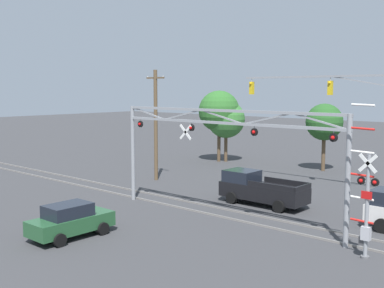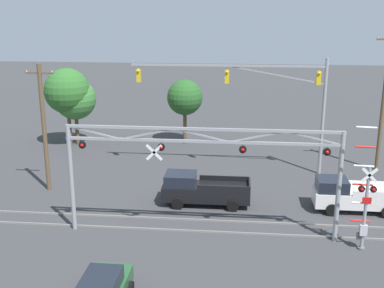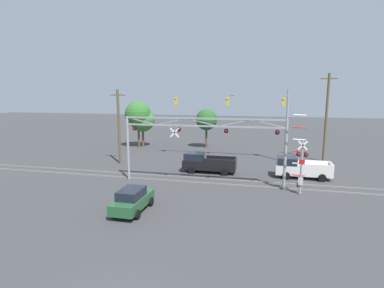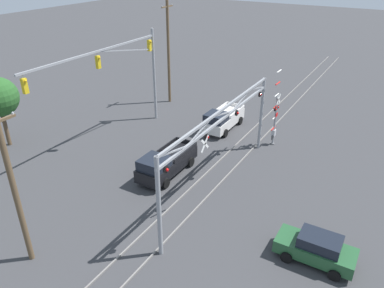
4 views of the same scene
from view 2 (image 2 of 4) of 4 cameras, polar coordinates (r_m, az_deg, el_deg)
name	(u,v)px [view 2 (image 2 of 4)]	position (r m, az deg, el deg)	size (l,w,h in m)	color
rail_track_near	(202,231)	(26.31, 1.15, -10.31)	(80.00, 0.08, 0.10)	gray
rail_track_far	(204,220)	(27.60, 1.39, -9.00)	(80.00, 0.08, 0.10)	gray
crossing_gantry	(201,159)	(24.49, 1.11, -1.79)	(14.11, 0.28, 5.86)	gray
crossing_signal_mast	(364,208)	(25.14, 19.77, -7.11)	(1.25, 0.35, 6.32)	gray
traffic_signal_span	(274,93)	(34.54, 9.69, 6.00)	(13.79, 0.39, 8.36)	gray
pickup_truck_lead	(202,190)	(29.53, 1.18, -5.42)	(5.33, 2.12, 1.94)	black
pickup_truck_following	(352,195)	(30.18, 18.48, -5.80)	(5.04, 2.12, 1.94)	silver
utility_pole_left	(44,126)	(32.31, -17.14, 2.00)	(1.80, 0.28, 8.34)	brown
utility_pole_right	(383,101)	(37.32, 21.75, 4.78)	(1.80, 0.28, 10.15)	brown
background_tree_beyond_span	(67,91)	(42.73, -14.58, 6.08)	(3.92, 3.92, 6.79)	brown
background_tree_far_left_verge	(75,99)	(43.08, -13.69, 5.20)	(3.61, 3.61, 5.87)	brown
background_tree_far_right_verge	(185,98)	(42.14, -0.86, 5.52)	(3.11, 3.11, 5.71)	brown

